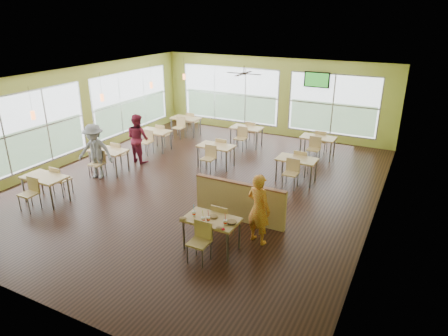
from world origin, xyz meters
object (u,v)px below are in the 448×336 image
(main_table, at_px, (212,224))
(half_wall_divider, at_px, (240,202))
(man_plaid, at_px, (259,209))
(food_basket, at_px, (232,222))

(main_table, bearing_deg, half_wall_divider, 90.00)
(half_wall_divider, bearing_deg, main_table, -90.00)
(main_table, xyz_separation_m, man_plaid, (0.79, 0.75, 0.20))
(main_table, height_order, half_wall_divider, half_wall_divider)
(main_table, distance_m, man_plaid, 1.11)
(main_table, xyz_separation_m, food_basket, (0.48, 0.01, 0.15))
(half_wall_divider, distance_m, food_basket, 1.54)
(food_basket, bearing_deg, man_plaid, 66.78)
(main_table, relative_size, half_wall_divider, 0.63)
(man_plaid, bearing_deg, food_basket, 82.74)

